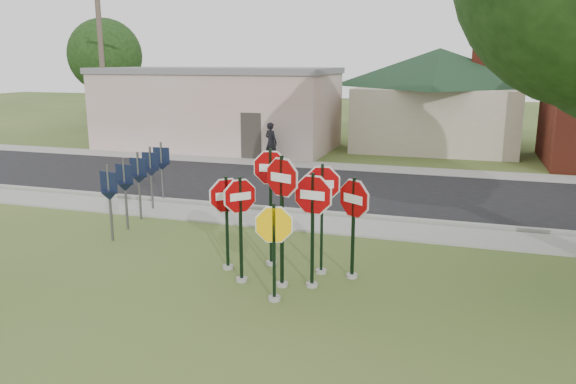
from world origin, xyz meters
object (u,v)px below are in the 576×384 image
(stop_sign_left, at_px, (240,217))
(stop_sign_yellow, at_px, (274,242))
(utility_pole_near, at_px, (101,52))
(pedestrian, at_px, (271,142))
(stop_sign_center, at_px, (282,202))

(stop_sign_left, bearing_deg, stop_sign_yellow, -35.91)
(stop_sign_yellow, relative_size, stop_sign_left, 0.87)
(stop_sign_yellow, bearing_deg, utility_pole_near, 133.54)
(utility_pole_near, bearing_deg, stop_sign_yellow, -46.46)
(stop_sign_yellow, xyz_separation_m, pedestrian, (-5.02, 14.16, -0.23))
(stop_sign_center, height_order, stop_sign_yellow, stop_sign_center)
(stop_sign_center, bearing_deg, utility_pole_near, 134.78)
(stop_sign_yellow, distance_m, pedestrian, 15.02)
(stop_sign_left, distance_m, utility_pole_near, 19.78)
(utility_pole_near, xyz_separation_m, pedestrian, (9.20, -0.80, -4.01))
(pedestrian, bearing_deg, stop_sign_center, 133.79)
(stop_sign_center, height_order, pedestrian, stop_sign_center)
(pedestrian, bearing_deg, utility_pole_near, 18.63)
(stop_sign_center, distance_m, stop_sign_yellow, 0.94)
(stop_sign_center, xyz_separation_m, stop_sign_yellow, (0.08, -0.71, -0.62))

